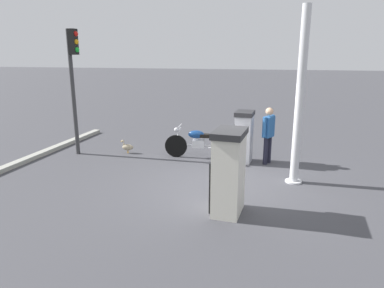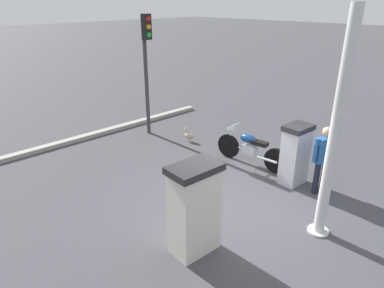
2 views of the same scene
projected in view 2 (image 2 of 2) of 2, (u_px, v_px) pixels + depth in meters
name	position (u px, v px, depth m)	size (l,w,h in m)	color
ground_plane	(238.00, 204.00, 7.43)	(120.00, 120.00, 0.00)	#424247
fuel_pump_near	(295.00, 154.00, 8.03)	(0.58, 0.72, 1.47)	silver
fuel_pump_far	(194.00, 209.00, 5.78)	(0.66, 0.92, 1.66)	silver
motorcycle_near_pump	(251.00, 148.00, 9.05)	(2.14, 0.56, 0.97)	black
attendant_person	(323.00, 156.00, 7.53)	(0.34, 0.55, 1.60)	#1E1E2D
wandering_duck	(189.00, 135.00, 10.62)	(0.42, 0.21, 0.42)	tan
roadside_traffic_light	(146.00, 55.00, 10.35)	(0.38, 0.25, 3.71)	#38383A
canopy_support_pole	(335.00, 136.00, 5.79)	(0.40, 0.40, 4.08)	silver
road_edge_kerb	(97.00, 134.00, 11.14)	(0.56, 8.44, 0.12)	#9E9E93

